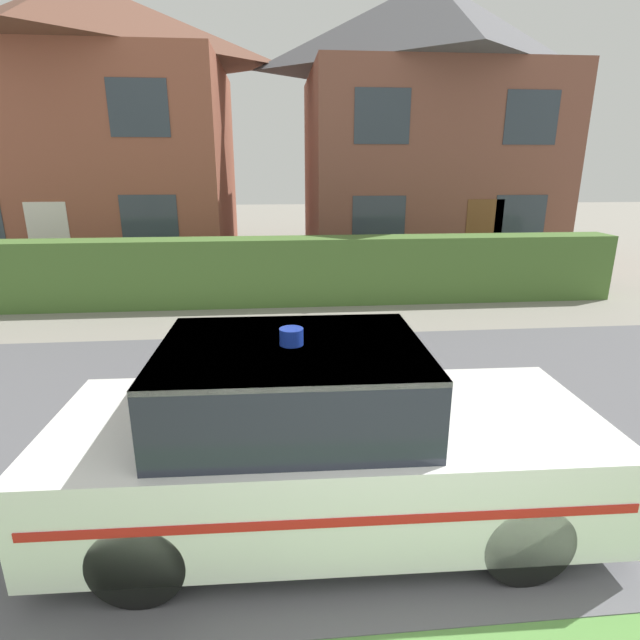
% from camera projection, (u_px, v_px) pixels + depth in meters
% --- Properties ---
extents(road_strip, '(28.00, 6.06, 0.01)m').
position_uv_depth(road_strip, '(354.00, 413.00, 6.17)').
color(road_strip, '#5B5B60').
rests_on(road_strip, ground).
extents(garden_hedge, '(14.38, 0.80, 1.45)m').
position_uv_depth(garden_hedge, '(293.00, 271.00, 10.98)').
color(garden_hedge, '#4C7233').
rests_on(garden_hedge, ground).
extents(police_car, '(4.45, 1.83, 1.73)m').
position_uv_depth(police_car, '(319.00, 441.00, 4.11)').
color(police_car, black).
rests_on(police_car, road_strip).
extents(house_left, '(8.03, 6.57, 7.86)m').
position_uv_depth(house_left, '(93.00, 128.00, 14.61)').
color(house_left, '#93513D').
rests_on(house_left, ground).
extents(house_right, '(7.34, 5.96, 8.02)m').
position_uv_depth(house_right, '(425.00, 126.00, 15.16)').
color(house_right, brown).
rests_on(house_right, ground).
extents(wheelie_bin, '(0.68, 0.60, 1.14)m').
position_uv_depth(wheelie_bin, '(132.00, 277.00, 11.13)').
color(wheelie_bin, '#23662D').
rests_on(wheelie_bin, ground).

